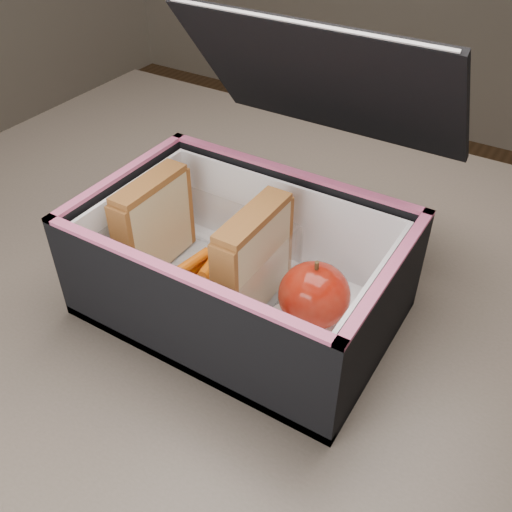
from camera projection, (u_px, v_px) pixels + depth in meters
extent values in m
cube|color=brown|center=(325.00, 320.00, 0.58)|extent=(1.20, 0.80, 0.03)
cube|color=#382D26|center=(160.00, 252.00, 1.27)|extent=(0.05, 0.05, 0.72)
cube|color=black|center=(324.00, 82.00, 0.56)|extent=(0.28, 0.12, 0.15)
cube|color=#D1BA7D|center=(149.00, 223.00, 0.58)|extent=(0.01, 0.09, 0.09)
cube|color=#C15B63|center=(155.00, 228.00, 0.58)|extent=(0.01, 0.08, 0.09)
cube|color=#D1BA7D|center=(160.00, 228.00, 0.57)|extent=(0.01, 0.09, 0.09)
cube|color=brown|center=(149.00, 184.00, 0.55)|extent=(0.02, 0.09, 0.01)
cube|color=#D1BA7D|center=(246.00, 260.00, 0.53)|extent=(0.01, 0.09, 0.10)
cube|color=#C15B63|center=(254.00, 266.00, 0.53)|extent=(0.01, 0.09, 0.09)
cube|color=#D1BA7D|center=(261.00, 265.00, 0.52)|extent=(0.01, 0.09, 0.10)
cube|color=brown|center=(253.00, 217.00, 0.50)|extent=(0.03, 0.09, 0.01)
cylinder|color=#DB4C00|center=(208.00, 256.00, 0.60)|extent=(0.02, 0.09, 0.01)
cylinder|color=#DB4C00|center=(230.00, 254.00, 0.59)|extent=(0.02, 0.09, 0.01)
cylinder|color=#DB4C00|center=(177.00, 273.00, 0.55)|extent=(0.02, 0.09, 0.01)
cylinder|color=#DB4C00|center=(232.00, 263.00, 0.59)|extent=(0.01, 0.09, 0.01)
cylinder|color=#DB4C00|center=(202.00, 261.00, 0.58)|extent=(0.02, 0.09, 0.01)
cylinder|color=#DB4C00|center=(222.00, 250.00, 0.57)|extent=(0.02, 0.09, 0.01)
cube|color=white|center=(318.00, 319.00, 0.54)|extent=(0.09, 0.09, 0.01)
ellipsoid|color=#990800|center=(314.00, 295.00, 0.51)|extent=(0.08, 0.08, 0.06)
cylinder|color=#4B361B|center=(317.00, 266.00, 0.49)|extent=(0.01, 0.01, 0.01)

